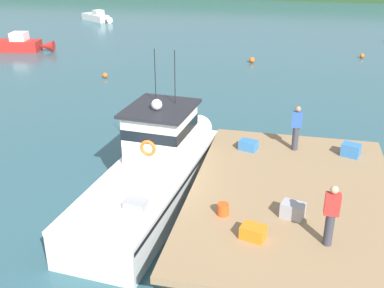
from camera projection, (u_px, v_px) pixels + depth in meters
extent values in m
plane|color=#2D5660|center=(140.00, 209.00, 15.13)|extent=(200.00, 200.00, 0.00)
cylinder|color=#4C3D2D|center=(226.00, 150.00, 18.14)|extent=(0.36, 0.36, 1.00)
cylinder|color=#4C3D2D|center=(366.00, 163.00, 17.10)|extent=(0.36, 0.36, 1.00)
cube|color=#937551|center=(293.00, 196.00, 13.72)|extent=(6.00, 9.00, 0.20)
cube|color=silver|center=(149.00, 189.00, 15.22)|extent=(3.18, 8.19, 1.10)
cone|color=silver|center=(194.00, 134.00, 19.49)|extent=(1.25, 1.89, 1.10)
cube|color=black|center=(149.00, 177.00, 15.04)|extent=(3.19, 8.03, 0.12)
cube|color=silver|center=(148.00, 172.00, 14.97)|extent=(3.22, 8.19, 0.12)
cube|color=silver|center=(161.00, 135.00, 15.68)|extent=(2.08, 2.36, 1.80)
cube|color=black|center=(161.00, 126.00, 15.55)|extent=(2.11, 2.38, 0.36)
cube|color=#232328|center=(160.00, 108.00, 15.30)|extent=(2.35, 2.68, 0.10)
sphere|color=white|center=(157.00, 105.00, 14.94)|extent=(0.36, 0.36, 0.36)
cylinder|color=black|center=(155.00, 76.00, 15.45)|extent=(0.03, 0.03, 1.80)
cylinder|color=black|center=(175.00, 77.00, 15.25)|extent=(0.03, 0.03, 1.80)
cube|color=#939399|center=(136.00, 206.00, 12.86)|extent=(0.64, 0.49, 0.36)
torus|color=orange|center=(95.00, 215.00, 12.65)|extent=(0.61, 0.61, 0.12)
torus|color=#EA5119|center=(148.00, 148.00, 14.69)|extent=(0.55, 0.15, 0.54)
cube|color=#3370B2|center=(248.00, 145.00, 16.44)|extent=(0.70, 0.59, 0.34)
cube|color=#3370B2|center=(351.00, 150.00, 15.94)|extent=(0.71, 0.61, 0.44)
cube|color=#9E9EA3|center=(293.00, 210.00, 12.42)|extent=(0.70, 0.59, 0.42)
cube|color=orange|center=(253.00, 232.00, 11.55)|extent=(0.69, 0.58, 0.35)
cylinder|color=#E04C19|center=(223.00, 209.00, 12.53)|extent=(0.32, 0.32, 0.34)
cylinder|color=#383842|center=(295.00, 138.00, 16.35)|extent=(0.22, 0.22, 0.86)
cube|color=#2D56A8|center=(297.00, 120.00, 16.06)|extent=(0.36, 0.22, 0.56)
sphere|color=#9E7051|center=(298.00, 109.00, 15.90)|extent=(0.20, 0.20, 0.20)
cylinder|color=#383842|center=(329.00, 229.00, 11.21)|extent=(0.22, 0.22, 0.86)
cube|color=red|center=(332.00, 204.00, 10.92)|extent=(0.36, 0.22, 0.56)
sphere|color=tan|center=(334.00, 190.00, 10.77)|extent=(0.20, 0.20, 0.20)
cube|color=silver|center=(95.00, 17.00, 50.14)|extent=(3.75, 3.07, 0.68)
cone|color=silver|center=(107.00, 20.00, 48.59)|extent=(1.15, 1.08, 0.68)
cube|color=silver|center=(98.00, 12.00, 49.46)|extent=(1.30, 1.31, 0.51)
cube|color=red|center=(10.00, 46.00, 36.44)|extent=(4.81, 2.17, 0.84)
cone|color=red|center=(46.00, 46.00, 36.26)|extent=(1.28, 1.01, 0.84)
cube|color=silver|center=(19.00, 36.00, 36.09)|extent=(1.33, 1.35, 0.63)
sphere|color=#EA5B19|center=(362.00, 56.00, 34.35)|extent=(0.34, 0.34, 0.34)
sphere|color=#EA5B19|center=(252.00, 60.00, 33.00)|extent=(0.40, 0.40, 0.40)
sphere|color=#EA5B19|center=(105.00, 75.00, 29.41)|extent=(0.33, 0.33, 0.33)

